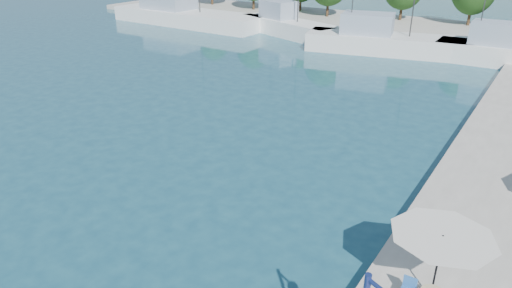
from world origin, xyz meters
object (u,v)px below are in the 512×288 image
Objects in this scene: trawler_02 at (287,26)px; umbrella_white at (442,243)px; trawler_03 at (387,42)px; trawler_04 at (511,55)px; trawler_01 at (184,16)px.

trawler_02 is 44.14m from umbrella_white.
trawler_03 is 5.60× the size of umbrella_white.
trawler_04 is 4.41× the size of umbrella_white.
trawler_04 is (39.09, 0.01, 0.00)m from trawler_01.
trawler_01 is 28.03m from trawler_03.
trawler_02 is 23.98m from trawler_04.
trawler_04 is (11.09, 1.16, 0.00)m from trawler_03.
trawler_02 is (15.14, 1.20, 0.00)m from trawler_01.
trawler_01 is 39.09m from trawler_04.
trawler_02 is at bearing 175.71° from trawler_04.
trawler_01 and trawler_03 have the same top height.
umbrella_white is (25.87, -35.73, 1.62)m from trawler_02.
umbrella_white is at bearing -82.00° from trawler_03.
trawler_03 reaches higher than umbrella_white.
trawler_02 and trawler_04 have the same top height.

